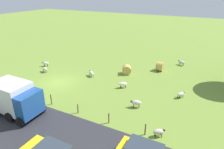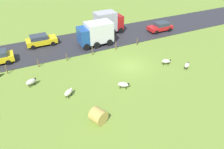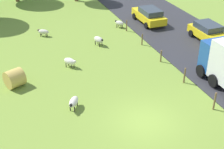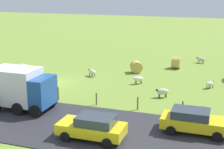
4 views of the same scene
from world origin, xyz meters
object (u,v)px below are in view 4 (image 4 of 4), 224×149
at_px(sheep_4, 92,72).
at_px(hay_bale_1, 136,67).
at_px(sheep_0, 197,109).
at_px(sheep_1, 210,84).
at_px(truck_0, 21,88).
at_px(hay_bale_0, 176,63).
at_px(car_3, 194,121).
at_px(sheep_7, 201,59).
at_px(car_0, 93,127).
at_px(sheep_2, 23,66).
at_px(sheep_3, 163,92).
at_px(sheep_6, 138,79).
at_px(sheep_5, 26,71).

bearing_deg(sheep_4, hay_bale_1, 127.51).
height_order(sheep_0, sheep_1, sheep_0).
height_order(sheep_4, truck_0, truck_0).
height_order(hay_bale_0, car_3, car_3).
bearing_deg(car_3, sheep_0, -179.11).
bearing_deg(sheep_1, sheep_7, -171.03).
xyz_separation_m(sheep_4, car_0, (14.62, 6.01, 0.38)).
xyz_separation_m(sheep_2, car_0, (14.55, 14.85, 0.35)).
bearing_deg(sheep_7, sheep_1, 8.97).
relative_size(sheep_2, sheep_3, 0.87).
distance_m(sheep_4, car_0, 15.81).
relative_size(sheep_3, sheep_7, 0.95).
bearing_deg(truck_0, car_3, 89.31).
bearing_deg(sheep_6, sheep_4, -102.25).
bearing_deg(hay_bale_0, sheep_7, 146.71).
distance_m(sheep_2, sheep_6, 14.49).
bearing_deg(sheep_5, sheep_4, 105.07).
height_order(hay_bale_0, hay_bale_1, hay_bale_0).
distance_m(sheep_2, sheep_7, 22.48).
distance_m(sheep_6, sheep_7, 13.04).
height_order(sheep_1, sheep_4, sheep_4).
bearing_deg(sheep_7, sheep_0, 3.71).
height_order(sheep_5, hay_bale_0, hay_bale_0).
xyz_separation_m(sheep_0, car_0, (6.50, -6.10, 0.39)).
relative_size(sheep_4, sheep_7, 0.95).
distance_m(sheep_5, sheep_7, 22.03).
distance_m(sheep_1, sheep_3, 5.81).
bearing_deg(hay_bale_0, sheep_2, -68.31).
distance_m(sheep_3, sheep_4, 9.93).
height_order(sheep_5, sheep_7, sheep_5).
relative_size(sheep_3, sheep_4, 1.00).
bearing_deg(car_3, car_0, -63.15).
xyz_separation_m(sheep_2, sheep_4, (-0.07, 8.85, -0.03)).
xyz_separation_m(sheep_0, sheep_7, (-18.83, -1.22, 0.01)).
distance_m(hay_bale_0, car_0, 21.49).
bearing_deg(hay_bale_0, sheep_3, 2.28).
height_order(sheep_2, car_0, car_0).
height_order(sheep_4, car_3, car_3).
bearing_deg(sheep_3, sheep_2, -104.80).
bearing_deg(hay_bale_0, truck_0, -28.35).
bearing_deg(sheep_1, sheep_2, -90.90).
height_order(sheep_3, sheep_7, sheep_3).
bearing_deg(hay_bale_1, sheep_2, -75.86).
bearing_deg(sheep_2, hay_bale_1, 104.14).
bearing_deg(sheep_5, sheep_6, 93.20).
distance_m(sheep_1, car_3, 11.12).
height_order(sheep_5, car_0, car_0).
xyz_separation_m(sheep_0, hay_bale_0, (-14.87, -3.82, 0.20)).
bearing_deg(car_0, sheep_1, 154.99).
xyz_separation_m(sheep_4, car_3, (11.51, 12.16, 0.39)).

